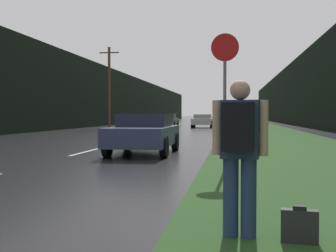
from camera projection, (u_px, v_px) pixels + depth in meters
name	position (u px, v px, depth m)	size (l,w,h in m)	color
grass_verge	(256.00, 128.00, 39.43)	(6.00, 240.00, 0.02)	#26471E
lane_stripe_c	(86.00, 152.00, 14.75)	(0.12, 3.00, 0.01)	silver
lane_stripe_d	(133.00, 140.00, 21.66)	(0.12, 3.00, 0.01)	silver
treeline_far_side	(106.00, 97.00, 51.88)	(2.00, 140.00, 6.89)	black
treeline_near_side	(305.00, 92.00, 48.30)	(2.00, 140.00, 7.80)	black
utility_pole_far	(109.00, 87.00, 38.08)	(1.80, 0.24, 7.39)	#4C3823
stop_sign	(225.00, 90.00, 9.39)	(0.62, 0.07, 3.12)	slate
hitchhiker_with_backpack	(239.00, 148.00, 4.39)	(0.58, 0.44, 1.68)	navy
suitcase	(299.00, 227.00, 4.24)	(0.38, 0.16, 0.40)	#232326
car_passing_near	(144.00, 133.00, 14.05)	(1.97, 4.05, 1.33)	#2D3856
car_passing_far	(202.00, 121.00, 41.59)	(2.03, 4.01, 1.31)	#BCBCBC
car_oncoming	(169.00, 120.00, 48.37)	(1.90, 4.64, 1.39)	#4C514C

